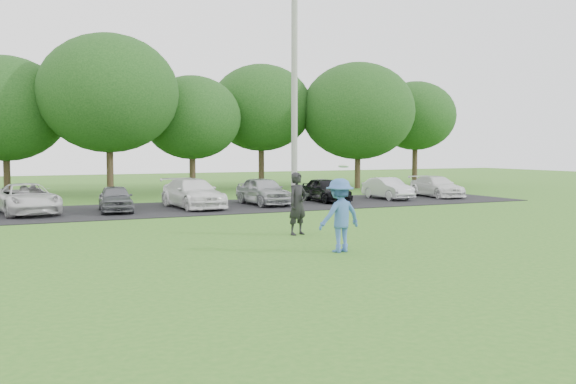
# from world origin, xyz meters

# --- Properties ---
(ground) EXTENTS (100.00, 100.00, 0.00)m
(ground) POSITION_xyz_m (0.00, 0.00, 0.00)
(ground) COLOR #316E1F
(ground) RESTS_ON ground
(parking_lot) EXTENTS (32.00, 6.50, 0.03)m
(parking_lot) POSITION_xyz_m (0.00, 13.00, 0.01)
(parking_lot) COLOR black
(parking_lot) RESTS_ON ground
(utility_pole) EXTENTS (0.28, 0.28, 10.97)m
(utility_pole) POSITION_xyz_m (4.60, 12.55, 5.49)
(utility_pole) COLOR #979793
(utility_pole) RESTS_ON ground
(frisbee_player) EXTENTS (1.28, 0.85, 2.20)m
(frisbee_player) POSITION_xyz_m (-0.09, 0.29, 0.92)
(frisbee_player) COLOR #3B63A6
(frisbee_player) RESTS_ON ground
(camera_bystander) EXTENTS (0.79, 0.64, 1.87)m
(camera_bystander) POSITION_xyz_m (0.34, 3.55, 0.94)
(camera_bystander) COLOR black
(camera_bystander) RESTS_ON ground
(parked_cars) EXTENTS (28.37, 4.79, 1.25)m
(parked_cars) POSITION_xyz_m (-1.73, 13.06, 0.62)
(parked_cars) COLOR silver
(parked_cars) RESTS_ON parking_lot
(tree_row) EXTENTS (42.39, 9.85, 8.64)m
(tree_row) POSITION_xyz_m (1.51, 22.76, 4.91)
(tree_row) COLOR #38281C
(tree_row) RESTS_ON ground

